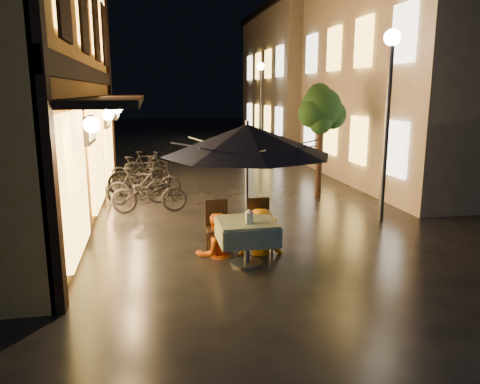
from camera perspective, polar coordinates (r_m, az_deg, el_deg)
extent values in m
plane|color=black|center=(8.45, 4.74, -8.12)|extent=(90.00, 90.00, 0.00)
cube|color=black|center=(11.69, -17.82, 13.45)|extent=(0.12, 11.00, 0.35)
cube|color=black|center=(11.64, -14.81, 10.92)|extent=(1.20, 10.50, 0.12)
cube|color=#FFC44D|center=(10.82, -18.76, 20.47)|extent=(0.10, 0.90, 1.50)
cube|color=#FFC44D|center=(13.28, -17.31, 18.89)|extent=(0.10, 0.90, 1.50)
cube|color=#FFC44D|center=(15.76, -16.33, 17.80)|extent=(0.10, 0.90, 1.50)
cube|color=#FFC44D|center=(8.35, -19.45, 0.96)|extent=(0.10, 2.20, 2.40)
cube|color=#FFC44D|center=(11.78, -17.08, 4.20)|extent=(0.10, 2.20, 2.40)
cube|color=#FFC44D|center=(15.25, -15.77, 5.97)|extent=(0.10, 2.20, 2.40)
cube|color=#BDB296|center=(17.13, 24.00, 12.23)|extent=(7.00, 9.00, 6.50)
cube|color=#FFC44D|center=(12.52, 18.49, 5.01)|extent=(0.10, 1.00, 1.40)
cube|color=#FFC44D|center=(12.51, 19.39, 17.82)|extent=(0.10, 1.00, 1.40)
cube|color=#FFC44D|center=(14.46, 14.23, 6.14)|extent=(0.10, 1.00, 1.40)
cube|color=#FFC44D|center=(14.46, 14.83, 17.24)|extent=(0.10, 1.00, 1.40)
cube|color=#FFC44D|center=(16.47, 10.97, 6.98)|extent=(0.10, 1.00, 1.40)
cube|color=#FFC44D|center=(16.47, 11.38, 16.73)|extent=(0.10, 1.00, 1.40)
cube|color=#FFC44D|center=(18.52, 8.43, 7.62)|extent=(0.10, 1.00, 1.40)
cube|color=#FFC44D|center=(18.52, 8.71, 16.29)|extent=(0.10, 1.00, 1.40)
cube|color=#BDB296|center=(27.40, 9.94, 13.19)|extent=(7.00, 10.00, 7.00)
cube|color=black|center=(27.71, 10.24, 20.75)|extent=(7.30, 10.30, 0.30)
cube|color=#FFC44D|center=(22.71, 4.72, 8.53)|extent=(0.10, 1.00, 1.40)
cube|color=#FFC44D|center=(22.71, 4.85, 15.59)|extent=(0.10, 1.00, 1.40)
cube|color=#FFC44D|center=(24.83, 3.34, 8.85)|extent=(0.10, 1.00, 1.40)
cube|color=#FFC44D|center=(24.83, 3.42, 15.32)|extent=(0.10, 1.00, 1.40)
cube|color=#FFC44D|center=(26.96, 2.17, 9.12)|extent=(0.10, 1.00, 1.40)
cube|color=#FFC44D|center=(26.96, 2.22, 15.08)|extent=(0.10, 1.00, 1.40)
cube|color=#FFC44D|center=(29.11, 1.17, 9.35)|extent=(0.10, 1.00, 1.40)
cube|color=#FFC44D|center=(29.11, 1.19, 14.87)|extent=(0.10, 1.00, 1.40)
cylinder|color=black|center=(13.09, 9.63, 3.98)|extent=(0.16, 0.16, 2.20)
sphere|color=black|center=(12.96, 9.86, 10.12)|extent=(1.10, 1.10, 1.10)
sphere|color=black|center=(13.19, 11.11, 9.23)|extent=(0.80, 0.80, 0.80)
sphere|color=black|center=(12.73, 8.79, 9.44)|extent=(0.76, 0.76, 0.76)
sphere|color=black|center=(13.26, 9.64, 11.46)|extent=(0.70, 0.70, 0.70)
sphere|color=black|center=(12.72, 9.77, 8.28)|extent=(0.60, 0.60, 0.60)
cylinder|color=#59595E|center=(10.97, 17.38, 6.79)|extent=(0.12, 0.12, 4.00)
sphere|color=beige|center=(10.99, 18.08, 17.48)|extent=(0.36, 0.36, 0.36)
cylinder|color=#59595E|center=(22.25, 2.50, 9.77)|extent=(0.12, 0.12, 4.00)
sphere|color=beige|center=(22.26, 2.55, 15.05)|extent=(0.36, 0.36, 0.36)
cylinder|color=#59595E|center=(8.06, 0.82, -6.39)|extent=(0.10, 0.10, 0.72)
cylinder|color=#59595E|center=(8.17, 0.81, -8.65)|extent=(0.56, 0.56, 0.04)
cube|color=#265131|center=(7.94, 0.83, -3.72)|extent=(0.95, 0.95, 0.06)
cube|color=#265131|center=(8.09, 4.13, -4.66)|extent=(0.04, 0.95, 0.33)
cube|color=#265131|center=(7.91, -2.56, -5.05)|extent=(0.04, 0.95, 0.33)
cube|color=#265131|center=(8.43, 0.16, -3.93)|extent=(0.95, 0.04, 0.33)
cube|color=#265131|center=(7.54, 1.57, -5.89)|extent=(0.95, 0.04, 0.33)
cylinder|color=#59595E|center=(7.84, 0.84, -0.91)|extent=(0.05, 0.05, 2.30)
cone|color=black|center=(7.68, 0.86, 6.38)|extent=(2.84, 2.84, 0.51)
cylinder|color=#59595E|center=(7.66, 0.87, 8.25)|extent=(0.06, 0.06, 0.12)
cube|color=black|center=(8.57, -2.70, -4.62)|extent=(0.42, 0.42, 0.05)
cube|color=black|center=(8.69, -2.90, -2.68)|extent=(0.42, 0.04, 0.55)
cylinder|color=black|center=(8.45, -3.72, -6.55)|extent=(0.04, 0.04, 0.43)
cylinder|color=black|center=(8.50, -1.30, -6.41)|extent=(0.04, 0.04, 0.43)
cylinder|color=black|center=(8.79, -4.02, -5.81)|extent=(0.04, 0.04, 0.43)
cylinder|color=black|center=(8.84, -1.69, -5.68)|extent=(0.04, 0.04, 0.43)
cube|color=black|center=(8.72, 2.53, -4.33)|extent=(0.42, 0.42, 0.05)
cube|color=black|center=(8.83, 2.25, -2.43)|extent=(0.42, 0.04, 0.55)
cylinder|color=black|center=(8.58, 1.62, -6.23)|extent=(0.04, 0.04, 0.43)
cylinder|color=black|center=(8.66, 3.95, -6.08)|extent=(0.04, 0.04, 0.43)
cylinder|color=black|center=(8.92, 1.11, -5.52)|extent=(0.04, 0.04, 0.43)
cylinder|color=black|center=(9.00, 3.36, -5.38)|extent=(0.04, 0.04, 0.43)
cube|color=white|center=(7.74, 1.11, -3.22)|extent=(0.11, 0.11, 0.18)
cube|color=#FFD88C|center=(7.74, 1.11, -3.29)|extent=(0.07, 0.07, 0.12)
cone|color=white|center=(7.71, 1.11, -2.33)|extent=(0.16, 0.16, 0.07)
imported|color=#EB5C0D|center=(8.39, -3.05, -2.71)|extent=(0.87, 0.75, 1.54)
imported|color=#FF9708|center=(8.49, 2.55, -2.22)|extent=(1.13, 0.75, 1.63)
imported|color=black|center=(11.67, -11.03, -0.14)|extent=(1.85, 0.67, 0.96)
imported|color=black|center=(12.59, -12.30, 0.74)|extent=(1.63, 0.46, 0.98)
imported|color=black|center=(13.50, -10.95, 1.45)|extent=(1.85, 0.93, 0.93)
imported|color=black|center=(13.86, -12.16, 2.05)|extent=(1.92, 0.98, 1.11)
imported|color=black|center=(15.63, -12.58, 2.67)|extent=(1.69, 0.80, 0.85)
imported|color=black|center=(16.36, -11.35, 3.30)|extent=(1.63, 0.77, 0.94)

